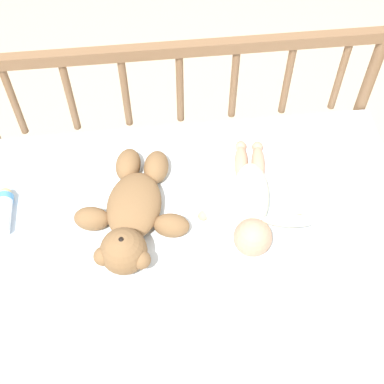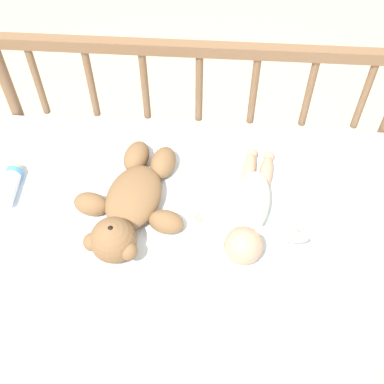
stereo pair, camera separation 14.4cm
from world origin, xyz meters
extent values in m
plane|color=#C6B293|center=(0.00, 0.00, 0.00)|extent=(12.00, 12.00, 0.00)
cube|color=silver|center=(0.00, 0.00, 0.26)|extent=(1.19, 0.59, 0.52)
cylinder|color=brown|center=(-0.58, 0.32, 0.40)|extent=(0.04, 0.04, 0.81)
cylinder|color=brown|center=(0.58, 0.32, 0.40)|extent=(0.04, 0.04, 0.81)
cube|color=brown|center=(0.00, 0.32, 0.79)|extent=(1.16, 0.03, 0.04)
cylinder|color=brown|center=(-0.48, 0.32, 0.64)|extent=(0.02, 0.02, 0.26)
cylinder|color=brown|center=(-0.32, 0.32, 0.64)|extent=(0.02, 0.02, 0.26)
cylinder|color=brown|center=(-0.16, 0.32, 0.64)|extent=(0.02, 0.02, 0.26)
cylinder|color=brown|center=(0.00, 0.32, 0.64)|extent=(0.02, 0.02, 0.26)
cylinder|color=brown|center=(0.16, 0.32, 0.64)|extent=(0.02, 0.02, 0.26)
cylinder|color=brown|center=(0.32, 0.32, 0.64)|extent=(0.02, 0.02, 0.26)
cylinder|color=brown|center=(0.48, 0.32, 0.64)|extent=(0.02, 0.02, 0.26)
cube|color=white|center=(0.01, -0.01, 0.52)|extent=(0.84, 0.53, 0.01)
ellipsoid|color=olive|center=(-0.16, -0.02, 0.56)|extent=(0.19, 0.24, 0.08)
sphere|color=olive|center=(-0.19, -0.17, 0.58)|extent=(0.12, 0.12, 0.12)
sphere|color=tan|center=(-0.19, -0.17, 0.61)|extent=(0.05, 0.05, 0.05)
sphere|color=black|center=(-0.19, -0.17, 0.63)|extent=(0.02, 0.02, 0.02)
sphere|color=olive|center=(-0.15, -0.20, 0.58)|extent=(0.05, 0.05, 0.05)
sphere|color=olive|center=(-0.24, -0.18, 0.58)|extent=(0.05, 0.05, 0.05)
ellipsoid|color=olive|center=(-0.06, -0.09, 0.55)|extent=(0.11, 0.08, 0.06)
ellipsoid|color=olive|center=(-0.27, -0.04, 0.55)|extent=(0.11, 0.08, 0.06)
ellipsoid|color=olive|center=(-0.09, 0.11, 0.55)|extent=(0.09, 0.12, 0.07)
ellipsoid|color=olive|center=(-0.17, 0.13, 0.55)|extent=(0.09, 0.12, 0.07)
ellipsoid|color=#EAEACC|center=(0.16, -0.02, 0.56)|extent=(0.13, 0.22, 0.08)
sphere|color=tan|center=(0.14, -0.16, 0.57)|extent=(0.10, 0.10, 0.10)
ellipsoid|color=#EAEACC|center=(0.23, -0.14, 0.60)|extent=(0.14, 0.06, 0.04)
ellipsoid|color=#EAEACC|center=(0.07, -0.06, 0.53)|extent=(0.14, 0.06, 0.04)
sphere|color=tan|center=(0.28, -0.10, 0.53)|extent=(0.03, 0.03, 0.03)
sphere|color=tan|center=(0.02, -0.06, 0.53)|extent=(0.03, 0.03, 0.03)
ellipsoid|color=tan|center=(0.20, 0.10, 0.54)|extent=(0.06, 0.14, 0.04)
ellipsoid|color=tan|center=(0.16, 0.11, 0.54)|extent=(0.06, 0.14, 0.04)
sphere|color=tan|center=(0.21, 0.17, 0.53)|extent=(0.03, 0.03, 0.03)
sphere|color=tan|center=(0.17, 0.17, 0.53)|extent=(0.03, 0.03, 0.03)
cylinder|color=white|center=(-0.51, 0.00, 0.54)|extent=(0.04, 0.10, 0.04)
cylinder|color=#4C99D8|center=(-0.51, 0.06, 0.54)|extent=(0.05, 0.02, 0.05)
sphere|color=#EAC67F|center=(-0.51, 0.07, 0.54)|extent=(0.03, 0.03, 0.03)
camera|label=1|loc=(-0.09, -0.83, 1.75)|focal=50.00mm
camera|label=2|loc=(0.05, -0.84, 1.75)|focal=50.00mm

